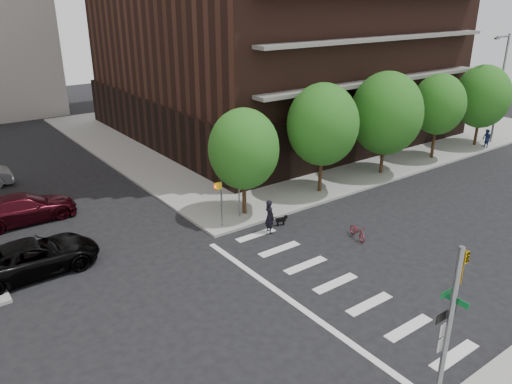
{
  "coord_description": "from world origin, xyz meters",
  "views": [
    {
      "loc": [
        -11.32,
        -13.38,
        12.07
      ],
      "look_at": [
        3.0,
        6.0,
        2.5
      ],
      "focal_mm": 35.0,
      "sensor_mm": 36.0,
      "label": 1
    }
  ],
  "objects_px": {
    "parked_car_maroon": "(23,208)",
    "traffic_signal": "(444,357)",
    "dog_walker": "(269,217)",
    "pedestrian_far": "(486,139)",
    "parked_car_black": "(34,257)",
    "scooter": "(358,231)"
  },
  "relations": [
    {
      "from": "parked_car_maroon",
      "to": "traffic_signal",
      "type": "bearing_deg",
      "value": -164.34
    },
    {
      "from": "dog_walker",
      "to": "pedestrian_far",
      "type": "xyz_separation_m",
      "value": [
        24.17,
        1.67,
        -0.03
      ]
    },
    {
      "from": "dog_walker",
      "to": "parked_car_black",
      "type": "bearing_deg",
      "value": 78.79
    },
    {
      "from": "dog_walker",
      "to": "pedestrian_far",
      "type": "bearing_deg",
      "value": -81.57
    },
    {
      "from": "scooter",
      "to": "parked_car_maroon",
      "type": "bearing_deg",
      "value": 155.56
    },
    {
      "from": "dog_walker",
      "to": "parked_car_maroon",
      "type": "bearing_deg",
      "value": 52.28
    },
    {
      "from": "parked_car_black",
      "to": "traffic_signal",
      "type": "bearing_deg",
      "value": -157.92
    },
    {
      "from": "traffic_signal",
      "to": "parked_car_maroon",
      "type": "xyz_separation_m",
      "value": [
        -6.1,
        22.7,
        -1.87
      ]
    },
    {
      "from": "parked_car_maroon",
      "to": "dog_walker",
      "type": "relative_size",
      "value": 2.99
    },
    {
      "from": "traffic_signal",
      "to": "parked_car_maroon",
      "type": "height_order",
      "value": "traffic_signal"
    },
    {
      "from": "parked_car_black",
      "to": "pedestrian_far",
      "type": "xyz_separation_m",
      "value": [
        35.46,
        -1.5,
        0.11
      ]
    },
    {
      "from": "traffic_signal",
      "to": "scooter",
      "type": "height_order",
      "value": "traffic_signal"
    },
    {
      "from": "traffic_signal",
      "to": "parked_car_maroon",
      "type": "bearing_deg",
      "value": 105.03
    },
    {
      "from": "parked_car_black",
      "to": "dog_walker",
      "type": "xyz_separation_m",
      "value": [
        11.29,
        -3.17,
        0.14
      ]
    },
    {
      "from": "dog_walker",
      "to": "pedestrian_far",
      "type": "relative_size",
      "value": 1.23
    },
    {
      "from": "dog_walker",
      "to": "pedestrian_far",
      "type": "height_order",
      "value": "dog_walker"
    },
    {
      "from": "scooter",
      "to": "traffic_signal",
      "type": "bearing_deg",
      "value": -108.77
    },
    {
      "from": "traffic_signal",
      "to": "dog_walker",
      "type": "distance_m",
      "value": 14.09
    },
    {
      "from": "parked_car_maroon",
      "to": "pedestrian_far",
      "type": "bearing_deg",
      "value": -101.96
    },
    {
      "from": "parked_car_black",
      "to": "dog_walker",
      "type": "height_order",
      "value": "dog_walker"
    },
    {
      "from": "parked_car_maroon",
      "to": "scooter",
      "type": "xyz_separation_m",
      "value": [
        13.69,
        -12.69,
        -0.42
      ]
    },
    {
      "from": "pedestrian_far",
      "to": "dog_walker",
      "type": "bearing_deg",
      "value": -63.39
    }
  ]
}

